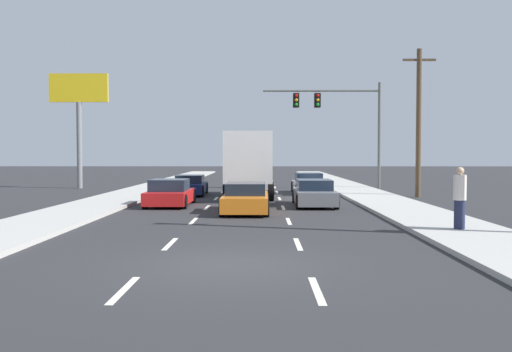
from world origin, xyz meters
TOP-DOWN VIEW (x-y plane):
  - ground_plane at (0.00, 25.00)m, footprint 140.00×140.00m
  - sidewalk_right at (6.76, 20.00)m, footprint 3.01×80.00m
  - sidewalk_left at (-6.76, 20.00)m, footprint 3.01×80.00m
  - lane_markings at (0.00, 20.25)m, footprint 3.54×57.00m
  - car_navy at (-3.42, 20.30)m, footprint 1.90×4.16m
  - car_red at (-3.48, 13.54)m, footprint 1.96×4.08m
  - box_truck at (0.07, 18.30)m, footprint 2.59×7.71m
  - car_orange at (0.09, 10.78)m, footprint 1.93×4.48m
  - car_silver at (3.59, 21.72)m, footprint 1.91×4.51m
  - car_gray at (3.16, 13.65)m, footprint 1.87×4.41m
  - traffic_signal_mast at (5.50, 25.72)m, footprint 7.95×0.69m
  - utility_pole_mid at (9.39, 18.84)m, footprint 1.80×0.28m
  - roadside_billboard at (-11.91, 26.56)m, footprint 4.08×0.36m
  - pedestrian_near_corner at (6.69, 4.77)m, footprint 0.38×0.38m

SIDE VIEW (x-z plane):
  - ground_plane at x=0.00m, z-range 0.00..0.00m
  - lane_markings at x=0.00m, z-range 0.00..0.01m
  - sidewalk_right at x=6.76m, z-range 0.00..0.14m
  - sidewalk_left at x=-6.76m, z-range 0.00..0.14m
  - car_navy at x=-3.42m, z-range -0.05..1.12m
  - car_silver at x=3.59m, z-range -0.07..1.17m
  - car_red at x=-3.48m, z-range -0.06..1.18m
  - car_gray at x=3.16m, z-range -0.05..1.17m
  - car_orange at x=0.09m, z-range -0.04..1.17m
  - pedestrian_near_corner at x=6.69m, z-range 0.15..2.01m
  - box_truck at x=0.07m, z-range 0.24..3.74m
  - utility_pole_mid at x=9.39m, z-range 0.14..8.29m
  - traffic_signal_mast at x=5.50m, z-range 1.75..8.96m
  - roadside_billboard at x=-11.91m, z-range 1.69..9.64m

